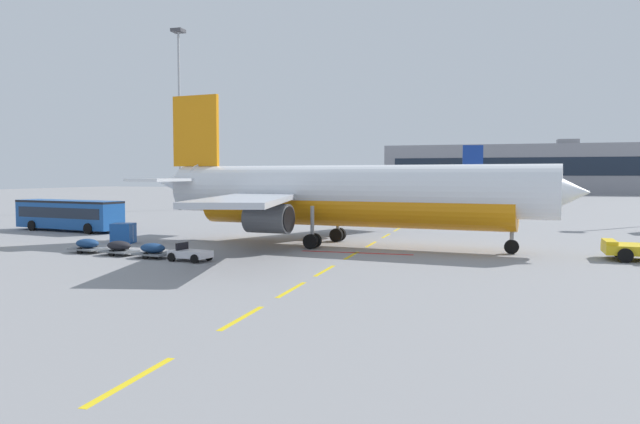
# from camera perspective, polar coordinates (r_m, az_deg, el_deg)

# --- Properties ---
(apron_paint_markings) EXTENTS (8.00, 95.76, 0.01)m
(apron_paint_markings) POSITION_cam_1_polar(r_m,az_deg,el_deg) (56.59, 6.87, -1.99)
(apron_paint_markings) COLOR yellow
(apron_paint_markings) RESTS_ON ground
(airliner_foreground) EXTENTS (34.82, 34.38, 12.20)m
(airliner_foreground) POSITION_cam_1_polar(r_m,az_deg,el_deg) (45.66, 2.20, 1.69)
(airliner_foreground) COLOR white
(airliner_foreground) RESTS_ON ground
(airliner_mid_left) EXTENTS (33.46, 32.62, 11.85)m
(airliner_mid_left) POSITION_cam_1_polar(r_m,az_deg,el_deg) (127.76, 8.70, 2.77)
(airliner_mid_left) COLOR silver
(airliner_mid_left) RESTS_ON ground
(apron_shuttle_bus) EXTENTS (12.31, 4.86, 3.00)m
(apron_shuttle_bus) POSITION_cam_1_polar(r_m,az_deg,el_deg) (62.78, -22.96, -0.10)
(apron_shuttle_bus) COLOR #194C99
(apron_shuttle_bus) RESTS_ON ground
(baggage_train) EXTENTS (11.67, 3.65, 1.14)m
(baggage_train) POSITION_cam_1_polar(r_m,az_deg,el_deg) (41.50, -17.26, -3.38)
(baggage_train) COLOR silver
(baggage_train) RESTS_ON ground
(uld_cargo_container) EXTENTS (1.90, 1.87, 1.60)m
(uld_cargo_container) POSITION_cam_1_polar(r_m,az_deg,el_deg) (50.00, -18.36, -1.95)
(uld_cargo_container) COLOR #194C9E
(uld_cargo_container) RESTS_ON ground
(apron_light_mast_near) EXTENTS (1.80, 1.80, 28.11)m
(apron_light_mast_near) POSITION_cam_1_polar(r_m,az_deg,el_deg) (96.81, -13.37, 10.43)
(apron_light_mast_near) COLOR slate
(apron_light_mast_near) RESTS_ON ground
(terminal_satellite) EXTENTS (82.42, 18.83, 16.23)m
(terminal_satellite) POSITION_cam_1_polar(r_m,az_deg,el_deg) (191.37, 18.96, 3.90)
(terminal_satellite) COLOR gray
(terminal_satellite) RESTS_ON ground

